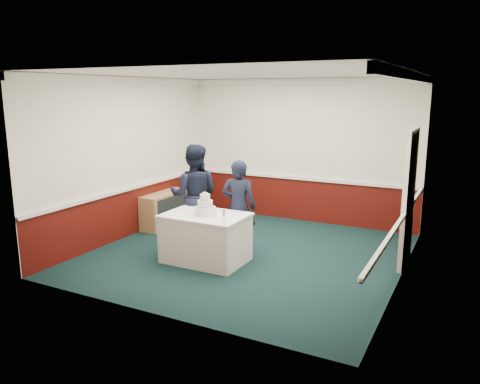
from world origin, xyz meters
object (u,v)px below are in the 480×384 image
at_px(cake_table, 206,237).
at_px(person_man, 194,195).
at_px(cake_knife, 197,217).
at_px(champagne_flute, 224,214).
at_px(person_woman, 239,207).
at_px(sideboard, 165,209).
at_px(wedding_cake, 205,208).

height_order(cake_table, person_man, person_man).
distance_m(cake_knife, champagne_flute, 0.55).
distance_m(champagne_flute, person_woman, 0.92).
bearing_deg(person_woman, champagne_flute, 90.52).
height_order(sideboard, cake_knife, cake_knife).
bearing_deg(wedding_cake, cake_table, -90.00).
xyz_separation_m(cake_knife, person_man, (-0.60, 0.85, 0.12)).
bearing_deg(person_man, champagne_flute, 117.68).
distance_m(cake_table, cake_knife, 0.44).
bearing_deg(sideboard, wedding_cake, -37.13).
bearing_deg(cake_table, champagne_flute, -29.25).
distance_m(sideboard, person_woman, 2.30).
distance_m(cake_table, person_man, 1.04).
bearing_deg(person_woman, person_man, -14.87).
distance_m(cake_table, wedding_cake, 0.50).
relative_size(cake_table, person_woman, 0.81).
bearing_deg(sideboard, cake_table, -37.13).
bearing_deg(champagne_flute, wedding_cake, 150.75).
height_order(cake_knife, person_man, person_man).
height_order(cake_knife, champagne_flute, champagne_flute).
distance_m(champagne_flute, person_man, 1.46).
relative_size(wedding_cake, champagne_flute, 1.78).
bearing_deg(cake_table, wedding_cake, 90.00).
height_order(cake_table, person_woman, person_woman).
bearing_deg(person_man, person_woman, 155.01).
distance_m(sideboard, cake_knife, 2.43).
xyz_separation_m(sideboard, cake_table, (1.83, -1.38, 0.05)).
xyz_separation_m(wedding_cake, person_woman, (0.29, 0.61, -0.09)).
xyz_separation_m(sideboard, champagne_flute, (2.33, -1.66, 0.58)).
xyz_separation_m(cake_knife, person_woman, (0.32, 0.81, 0.02)).
height_order(wedding_cake, champagne_flute, wedding_cake).
bearing_deg(wedding_cake, sideboard, 142.87).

